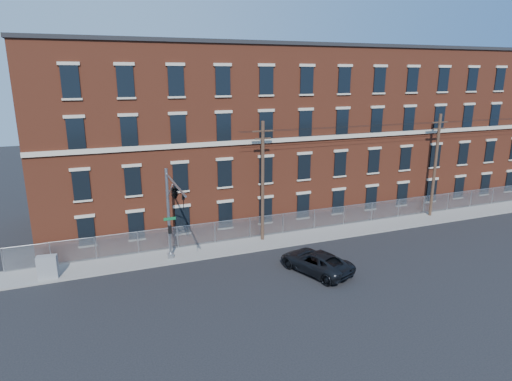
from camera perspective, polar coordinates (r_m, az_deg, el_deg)
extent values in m
plane|color=black|center=(31.87, 1.29, -10.49)|extent=(140.00, 140.00, 0.00)
cube|color=gray|center=(41.40, 14.15, -4.73)|extent=(65.00, 3.00, 0.12)
cube|color=maroon|center=(47.00, 8.43, 7.86)|extent=(55.00, 14.00, 16.00)
cube|color=black|center=(46.71, 8.83, 17.83)|extent=(55.30, 14.30, 0.30)
cube|color=#B9AF9A|center=(41.01, 13.34, 7.02)|extent=(55.00, 0.18, 0.35)
cube|color=black|center=(35.42, -21.33, -5.04)|extent=(1.20, 0.10, 2.20)
cube|color=black|center=(34.42, -21.89, 0.61)|extent=(1.20, 0.10, 2.20)
cube|color=black|center=(33.75, -22.52, 6.87)|extent=(1.20, 0.10, 2.20)
cube|color=black|center=(33.50, -23.15, 12.96)|extent=(1.20, 0.10, 2.20)
cube|color=black|center=(35.53, -15.42, -4.47)|extent=(1.20, 0.10, 2.20)
cube|color=black|center=(34.54, -15.83, 1.18)|extent=(1.20, 0.10, 2.20)
cube|color=black|center=(33.87, -16.29, 7.43)|extent=(1.20, 0.10, 2.20)
cube|color=black|center=(33.62, -16.74, 13.52)|extent=(1.20, 0.10, 2.20)
cube|color=black|center=(36.02, -9.61, -3.86)|extent=(1.20, 0.10, 2.20)
cube|color=black|center=(35.03, -9.86, 1.72)|extent=(1.20, 0.10, 2.20)
cube|color=black|center=(34.38, -10.15, 7.90)|extent=(1.20, 0.10, 2.20)
cube|color=black|center=(34.13, -10.43, 13.90)|extent=(1.20, 0.10, 2.20)
cube|color=black|center=(36.86, -4.02, -3.23)|extent=(1.20, 0.10, 2.20)
cube|color=black|center=(35.90, -4.13, 2.23)|extent=(1.20, 0.10, 2.20)
cube|color=black|center=(35.26, -4.24, 8.26)|extent=(1.20, 0.10, 2.20)
cube|color=black|center=(35.02, -4.36, 14.12)|extent=(1.20, 0.10, 2.20)
cube|color=black|center=(38.05, 1.26, -2.62)|extent=(1.20, 0.10, 2.20)
cube|color=black|center=(37.11, 1.29, 2.69)|extent=(1.20, 0.10, 2.20)
cube|color=black|center=(36.49, 1.33, 8.53)|extent=(1.20, 0.10, 2.20)
cube|color=black|center=(36.26, 1.36, 14.19)|extent=(1.20, 0.10, 2.20)
cube|color=black|center=(39.53, 6.18, -2.02)|extent=(1.20, 0.10, 2.20)
cube|color=black|center=(38.64, 6.33, 3.09)|extent=(1.20, 0.10, 2.20)
cube|color=black|center=(38.04, 6.50, 8.70)|extent=(1.20, 0.10, 2.20)
cube|color=black|center=(37.82, 6.66, 14.13)|extent=(1.20, 0.10, 2.20)
cube|color=black|center=(41.29, 10.71, -1.46)|extent=(1.20, 0.10, 2.20)
cube|color=black|center=(40.44, 10.96, 3.44)|extent=(1.20, 0.10, 2.20)
cube|color=black|center=(39.87, 11.23, 8.80)|extent=(1.20, 0.10, 2.20)
cube|color=black|center=(39.66, 11.50, 13.97)|extent=(1.20, 0.10, 2.20)
cube|color=black|center=(43.29, 14.85, -0.93)|extent=(1.20, 0.10, 2.20)
cube|color=black|center=(42.48, 15.17, 3.74)|extent=(1.20, 0.10, 2.20)
cube|color=black|center=(41.93, 15.53, 8.84)|extent=(1.20, 0.10, 2.20)
cube|color=black|center=(41.73, 15.88, 13.75)|extent=(1.20, 0.10, 2.20)
cube|color=black|center=(45.50, 18.60, -0.45)|extent=(1.20, 0.10, 2.20)
cube|color=black|center=(44.72, 18.98, 3.99)|extent=(1.20, 0.10, 2.20)
cube|color=black|center=(44.21, 19.40, 8.83)|extent=(1.20, 0.10, 2.20)
cube|color=black|center=(44.02, 19.81, 13.48)|extent=(1.20, 0.10, 2.20)
cube|color=black|center=(47.89, 21.99, -0.02)|extent=(1.20, 0.10, 2.20)
cube|color=black|center=(47.15, 22.41, 4.21)|extent=(1.20, 0.10, 2.20)
cube|color=black|center=(46.66, 22.88, 8.79)|extent=(1.20, 0.10, 2.20)
cube|color=black|center=(46.48, 23.34, 13.19)|extent=(1.20, 0.10, 2.20)
cube|color=black|center=(50.43, 25.04, 0.37)|extent=(1.20, 0.10, 2.20)
cube|color=black|center=(49.73, 25.50, 4.39)|extent=(1.20, 0.10, 2.20)
cube|color=black|center=(49.27, 26.00, 8.73)|extent=(1.20, 0.10, 2.20)
cube|color=black|center=(49.10, 26.49, 12.89)|extent=(1.20, 0.10, 2.20)
cube|color=black|center=(53.10, 27.80, 0.72)|extent=(1.20, 0.10, 2.20)
cube|color=black|center=(52.44, 28.28, 4.54)|extent=(1.20, 0.10, 2.20)
cube|color=black|center=(52.00, 28.80, 8.65)|extent=(1.20, 0.10, 2.20)
cube|color=black|center=(51.84, 29.31, 12.58)|extent=(1.20, 0.10, 2.20)
cube|color=black|center=(55.89, 30.29, 1.04)|extent=(1.20, 0.10, 2.20)
cube|color=#A5A8AD|center=(42.10, 13.22, -2.96)|extent=(59.00, 0.02, 1.80)
cylinder|color=#9EA0A5|center=(41.84, 13.29, -1.78)|extent=(59.00, 0.04, 0.04)
cylinder|color=#9EA0A5|center=(35.80, -30.29, -7.92)|extent=(0.06, 0.06, 1.85)
cylinder|color=#9EA0A5|center=(35.38, -25.31, -7.54)|extent=(0.06, 0.06, 1.85)
cylinder|color=#9EA0A5|center=(35.22, -20.25, -7.10)|extent=(0.06, 0.06, 1.85)
cylinder|color=#9EA0A5|center=(35.34, -15.20, -6.60)|extent=(0.06, 0.06, 1.85)
cylinder|color=#9EA0A5|center=(35.72, -10.23, -6.06)|extent=(0.06, 0.06, 1.85)
cylinder|color=#9EA0A5|center=(36.37, -5.41, -5.49)|extent=(0.06, 0.06, 1.85)
cylinder|color=#9EA0A5|center=(37.27, -0.80, -4.91)|extent=(0.06, 0.06, 1.85)
cylinder|color=#9EA0A5|center=(38.40, 3.56, -4.33)|extent=(0.06, 0.06, 1.85)
cylinder|color=#9EA0A5|center=(39.74, 7.64, -3.76)|extent=(0.06, 0.06, 1.85)
cylinder|color=#9EA0A5|center=(41.27, 11.43, -3.22)|extent=(0.06, 0.06, 1.85)
cylinder|color=#9EA0A5|center=(42.97, 14.93, -2.70)|extent=(0.06, 0.06, 1.85)
cylinder|color=#9EA0A5|center=(44.82, 18.16, -2.22)|extent=(0.06, 0.06, 1.85)
cylinder|color=#9EA0A5|center=(46.81, 21.11, -1.77)|extent=(0.06, 0.06, 1.85)
cylinder|color=#9EA0A5|center=(48.91, 23.82, -1.35)|extent=(0.06, 0.06, 1.85)
cylinder|color=#9EA0A5|center=(51.11, 26.30, -0.97)|extent=(0.06, 0.06, 1.85)
cylinder|color=#9EA0A5|center=(53.40, 28.57, -0.61)|extent=(0.06, 0.06, 1.85)
cylinder|color=#9EA0A5|center=(33.04, -11.39, -3.09)|extent=(0.22, 0.22, 7.00)
cylinder|color=#9EA0A5|center=(34.20, -11.10, -8.36)|extent=(0.50, 0.50, 0.40)
cylinder|color=#9EA0A5|center=(29.11, -10.57, 0.84)|extent=(0.14, 6.50, 0.14)
cylinder|color=#9EA0A5|center=(31.32, -11.20, -0.08)|extent=(0.08, 2.18, 1.56)
cube|color=#0C592D|center=(33.00, -11.23, -3.65)|extent=(0.90, 0.03, 0.22)
cube|color=black|center=(33.16, -11.21, -5.02)|extent=(0.25, 0.25, 0.60)
imported|color=black|center=(26.84, -9.47, -1.54)|extent=(0.16, 0.20, 1.00)
imported|color=black|center=(29.49, -10.61, -0.08)|extent=(0.53, 2.48, 1.00)
cylinder|color=#473023|center=(35.75, 0.87, 1.09)|extent=(0.28, 0.28, 10.00)
cube|color=#473023|center=(34.98, 0.90, 7.79)|extent=(1.80, 0.12, 0.12)
cube|color=#473023|center=(35.06, 0.90, 6.81)|extent=(1.40, 0.12, 0.12)
cylinder|color=#473023|center=(45.53, 22.40, 2.98)|extent=(0.28, 0.28, 10.00)
cube|color=#473023|center=(44.92, 22.94, 8.22)|extent=(1.80, 0.12, 0.12)
cube|color=#473023|center=(44.98, 22.86, 7.47)|extent=(1.40, 0.12, 0.12)
cylinder|color=black|center=(44.71, 23.20, 8.17)|extent=(40.00, 0.02, 0.02)
cylinder|color=black|center=(45.14, 22.67, 8.28)|extent=(40.00, 0.02, 0.02)
cylinder|color=black|center=(44.98, 22.86, 7.47)|extent=(40.00, 0.02, 0.02)
imported|color=black|center=(31.75, 7.83, -9.21)|extent=(4.37, 6.09, 1.54)
cube|color=gray|center=(33.48, -25.63, -9.02)|extent=(1.35, 0.78, 1.61)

